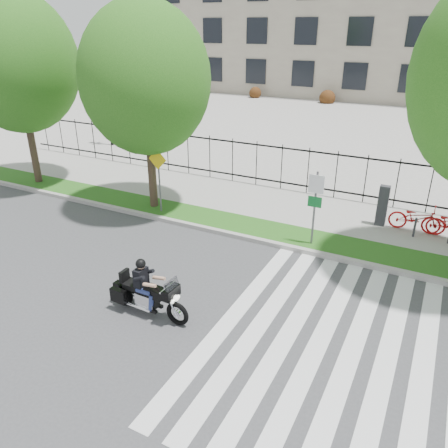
% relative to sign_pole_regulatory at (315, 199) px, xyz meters
% --- Properties ---
extents(ground, '(120.00, 120.00, 0.00)m').
position_rel_sign_pole_regulatory_xyz_m(ground, '(-2.83, -4.58, -1.74)').
color(ground, '#3E3E41').
rests_on(ground, ground).
extents(curb, '(60.00, 0.20, 0.15)m').
position_rel_sign_pole_regulatory_xyz_m(curb, '(-2.83, -0.48, -1.66)').
color(curb, '#9E9B95').
rests_on(curb, ground).
extents(grass_verge, '(60.00, 1.50, 0.15)m').
position_rel_sign_pole_regulatory_xyz_m(grass_verge, '(-2.83, 0.37, -1.66)').
color(grass_verge, '#1F4D13').
rests_on(grass_verge, ground).
extents(sidewalk, '(60.00, 3.50, 0.15)m').
position_rel_sign_pole_regulatory_xyz_m(sidewalk, '(-2.83, 2.87, -1.66)').
color(sidewalk, gray).
rests_on(sidewalk, ground).
extents(plaza, '(80.00, 34.00, 0.10)m').
position_rel_sign_pole_regulatory_xyz_m(plaza, '(-2.83, 20.42, -1.69)').
color(plaza, gray).
rests_on(plaza, ground).
extents(crosswalk_stripes, '(5.70, 8.00, 0.01)m').
position_rel_sign_pole_regulatory_xyz_m(crosswalk_stripes, '(1.99, -4.58, -1.73)').
color(crosswalk_stripes, silver).
rests_on(crosswalk_stripes, ground).
extents(iron_fence, '(30.00, 0.06, 2.00)m').
position_rel_sign_pole_regulatory_xyz_m(iron_fence, '(-2.83, 4.62, -0.59)').
color(iron_fence, black).
rests_on(iron_fence, sidewalk).
extents(lamp_post_left, '(1.06, 0.70, 4.25)m').
position_rel_sign_pole_regulatory_xyz_m(lamp_post_left, '(-14.83, 7.42, 1.47)').
color(lamp_post_left, black).
rests_on(lamp_post_left, ground).
extents(street_tree_0, '(5.05, 5.05, 8.12)m').
position_rel_sign_pole_regulatory_xyz_m(street_tree_0, '(-13.25, 0.37, 3.62)').
color(street_tree_0, '#34231C').
rests_on(street_tree_0, grass_verge).
extents(street_tree_1, '(4.74, 4.74, 7.61)m').
position_rel_sign_pole_regulatory_xyz_m(street_tree_1, '(-6.66, 0.37, 3.28)').
color(street_tree_1, '#34231C').
rests_on(street_tree_1, grass_verge).
extents(sign_pole_regulatory, '(0.50, 0.09, 2.50)m').
position_rel_sign_pole_regulatory_xyz_m(sign_pole_regulatory, '(0.00, 0.00, 0.00)').
color(sign_pole_regulatory, '#59595B').
rests_on(sign_pole_regulatory, grass_verge).
extents(sign_pole_warning, '(0.78, 0.09, 2.49)m').
position_rel_sign_pole_regulatory_xyz_m(sign_pole_warning, '(-6.07, 0.00, 0.00)').
color(sign_pole_warning, '#59595B').
rests_on(sign_pole_warning, grass_verge).
extents(motorcycle_rider, '(2.44, 0.73, 1.88)m').
position_rel_sign_pole_regulatory_xyz_m(motorcycle_rider, '(-2.62, -5.52, -1.11)').
color(motorcycle_rider, black).
rests_on(motorcycle_rider, ground).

